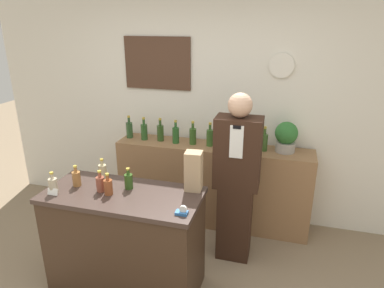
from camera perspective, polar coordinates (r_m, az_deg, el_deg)
name	(u,v)px	position (r m, az deg, el deg)	size (l,w,h in m)	color
back_wall	(201,104)	(3.97, 1.56, 6.66)	(5.20, 0.09, 2.70)	silver
back_shelf	(212,185)	(3.99, 3.36, -6.76)	(2.19, 0.40, 0.95)	#8E6642
display_counter	(126,241)	(3.12, -10.98, -15.63)	(1.30, 0.60, 0.94)	#382619
shopkeeper	(236,180)	(3.29, 7.42, -6.04)	(0.42, 0.27, 1.68)	#331E14
potted_plant	(286,137)	(3.71, 15.41, 1.21)	(0.24, 0.24, 0.33)	#9E998E
paper_bag	(194,171)	(2.81, 0.27, -4.53)	(0.15, 0.14, 0.33)	tan
tape_dispenser	(182,212)	(2.53, -1.65, -11.19)	(0.09, 0.06, 0.07)	#2D66A8
price_card_left	(53,192)	(3.00, -22.21, -7.38)	(0.09, 0.02, 0.06)	white
counter_bottle_0	(53,185)	(3.02, -22.13, -6.36)	(0.07, 0.07, 0.18)	tan
counter_bottle_1	(76,178)	(3.07, -18.70, -5.41)	(0.07, 0.07, 0.18)	#986434
counter_bottle_2	(103,171)	(3.15, -14.67, -4.36)	(0.07, 0.07, 0.18)	tan
counter_bottle_3	(100,183)	(2.92, -15.02, -6.38)	(0.07, 0.07, 0.18)	brown
counter_bottle_4	(108,186)	(2.86, -13.79, -6.88)	(0.07, 0.07, 0.18)	brown
counter_bottle_5	(129,181)	(2.92, -10.53, -6.05)	(0.07, 0.07, 0.18)	#2D4D1A
shelf_bottle_0	(129,129)	(4.11, -10.39, 2.41)	(0.08, 0.08, 0.27)	#2B4C27
shelf_bottle_1	(144,131)	(4.01, -7.98, 2.12)	(0.08, 0.08, 0.27)	#2A5325
shelf_bottle_2	(160,132)	(3.95, -5.29, 1.96)	(0.08, 0.08, 0.27)	#2D4A1E
shelf_bottle_3	(176,135)	(3.86, -2.72, 1.59)	(0.08, 0.08, 0.27)	#275624
shelf_bottle_4	(193,136)	(3.82, 0.14, 1.41)	(0.08, 0.08, 0.27)	#315420
shelf_bottle_5	(210,137)	(3.78, 3.00, 1.15)	(0.08, 0.08, 0.27)	#335622
shelf_bottle_6	(228,138)	(3.76, 5.97, 0.97)	(0.08, 0.08, 0.27)	#2C572A
shelf_bottle_7	(246,140)	(3.73, 8.93, 0.69)	(0.08, 0.08, 0.27)	#324A23
shelf_bottle_8	(264,142)	(3.71, 11.92, 0.39)	(0.08, 0.08, 0.27)	#335222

